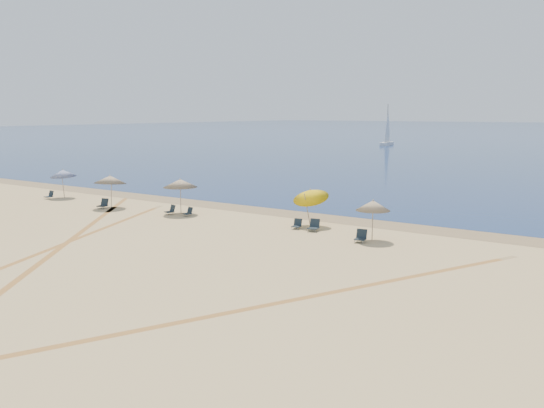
{
  "coord_description": "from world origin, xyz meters",
  "views": [
    {
      "loc": [
        18.57,
        -8.42,
        6.87
      ],
      "look_at": [
        0.0,
        20.0,
        1.3
      ],
      "focal_mm": 36.89,
      "sensor_mm": 36.0,
      "label": 1
    }
  ],
  "objects": [
    {
      "name": "tire_tracks",
      "position": [
        -2.01,
        8.83,
        0.0
      ],
      "size": [
        54.35,
        44.06,
        0.0
      ],
      "color": "tan",
      "rests_on": "ground"
    },
    {
      "name": "chair_3",
      "position": [
        -6.34,
        19.43,
        0.26
      ],
      "size": [
        0.61,
        0.67,
        0.59
      ],
      "rotation": [
        0.0,
        0.0,
        -0.24
      ],
      "color": "black",
      "rests_on": "ground"
    },
    {
      "name": "umbrella_1",
      "position": [
        -13.28,
        18.83,
        2.07
      ],
      "size": [
        2.33,
        2.36,
        2.42
      ],
      "color": "gray",
      "rests_on": "ground"
    },
    {
      "name": "chair_6",
      "position": [
        6.57,
        18.67,
        0.3
      ],
      "size": [
        0.66,
        0.74,
        0.68
      ],
      "rotation": [
        0.0,
        0.0,
        0.16
      ],
      "color": "black",
      "rests_on": "ground"
    },
    {
      "name": "wet_sand",
      "position": [
        0.0,
        24.0,
        0.0
      ],
      "size": [
        500.0,
        500.0,
        0.0
      ],
      "primitive_type": "plane",
      "color": "olive",
      "rests_on": "ground"
    },
    {
      "name": "umbrella_3",
      "position": [
        2.13,
        20.99,
        1.97
      ],
      "size": [
        2.2,
        2.26,
        2.62
      ],
      "color": "gray",
      "rests_on": "ground"
    },
    {
      "name": "chair_5",
      "position": [
        3.08,
        19.8,
        0.31
      ],
      "size": [
        0.69,
        0.77,
        0.7
      ],
      "rotation": [
        0.0,
        0.0,
        0.16
      ],
      "color": "black",
      "rests_on": "ground"
    },
    {
      "name": "chair_0",
      "position": [
        -20.81,
        19.03,
        0.28
      ],
      "size": [
        0.58,
        0.66,
        0.64
      ],
      "rotation": [
        0.0,
        0.0,
        -0.08
      ],
      "color": "black",
      "rests_on": "ground"
    },
    {
      "name": "umbrella_2",
      "position": [
        -7.33,
        19.76,
        2.11
      ],
      "size": [
        2.33,
        2.33,
        2.45
      ],
      "color": "gray",
      "rests_on": "ground"
    },
    {
      "name": "chair_4",
      "position": [
        1.92,
        19.81,
        0.26
      ],
      "size": [
        0.56,
        0.63,
        0.59
      ],
      "rotation": [
        0.0,
        0.0,
        0.12
      ],
      "color": "black",
      "rests_on": "ground"
    },
    {
      "name": "umbrella_0",
      "position": [
        -20.28,
        20.01,
        2.01
      ],
      "size": [
        2.07,
        2.1,
        2.35
      ],
      "color": "gray",
      "rests_on": "ground"
    },
    {
      "name": "umbrella_4",
      "position": [
        6.92,
        19.35,
        1.93
      ],
      "size": [
        1.85,
        1.85,
        2.27
      ],
      "color": "gray",
      "rests_on": "ground"
    },
    {
      "name": "chair_2",
      "position": [
        -7.76,
        19.23,
        0.28
      ],
      "size": [
        0.7,
        0.76,
        0.64
      ],
      "rotation": [
        0.0,
        0.0,
        -0.31
      ],
      "color": "black",
      "rests_on": "ground"
    },
    {
      "name": "chair_1",
      "position": [
        -13.52,
        18.31,
        0.31
      ],
      "size": [
        0.7,
        0.78,
        0.71
      ],
      "rotation": [
        0.0,
        0.0,
        0.17
      ],
      "color": "black",
      "rests_on": "ground"
    },
    {
      "name": "sailboat_0",
      "position": [
        -26.17,
        104.84,
        2.62
      ],
      "size": [
        2.1,
        5.93,
        8.65
      ],
      "rotation": [
        0.0,
        0.0,
        0.11
      ],
      "color": "white",
      "rests_on": "ocean"
    }
  ]
}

